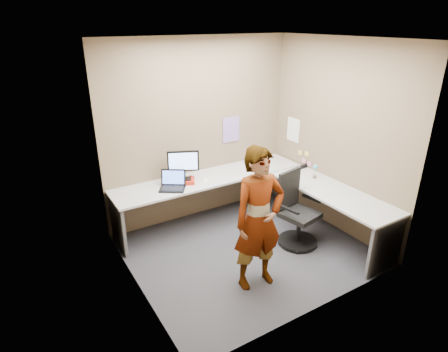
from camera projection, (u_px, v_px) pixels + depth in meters
ground at (247, 250)px, 5.07m from camera, size 3.00×3.00×0.00m
wall_back at (200, 131)px, 5.57m from camera, size 3.00×0.00×3.00m
wall_right at (337, 138)px, 5.27m from camera, size 0.00×2.70×2.70m
wall_left at (129, 182)px, 3.83m from camera, size 0.00×2.70×2.70m
ceiling at (253, 39)px, 4.03m from camera, size 3.00×3.00×0.00m
desk at (258, 193)px, 5.36m from camera, size 2.98×2.58×0.73m
paper_ream at (185, 181)px, 5.34m from camera, size 0.34×0.30×0.06m
monitor at (183, 163)px, 5.25m from camera, size 0.42×0.22×0.42m
laptop at (173, 184)px, 5.17m from camera, size 0.44×0.42×0.24m
trackball_mouse at (190, 178)px, 5.46m from camera, size 0.12×0.08×0.07m
origami at (205, 179)px, 5.42m from camera, size 0.10×0.10×0.06m
stapler at (304, 166)px, 5.88m from camera, size 0.15×0.06×0.05m
flower at (315, 169)px, 5.45m from camera, size 0.07×0.07×0.22m
calendar_purple at (231, 129)px, 5.85m from camera, size 0.30×0.01×0.40m
calendar_white at (293, 130)px, 6.01m from camera, size 0.01×0.28×0.38m
sticky_note_a at (307, 154)px, 5.85m from camera, size 0.01×0.07×0.07m
sticky_note_b at (304, 160)px, 5.94m from camera, size 0.01×0.07×0.07m
sticky_note_c at (309, 164)px, 5.86m from camera, size 0.01×0.07×0.07m
sticky_note_d at (300, 153)px, 5.98m from camera, size 0.01×0.07×0.07m
office_chair at (296, 216)px, 5.11m from camera, size 0.57×0.55×1.02m
person at (259, 219)px, 4.14m from camera, size 0.65×0.46×1.69m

